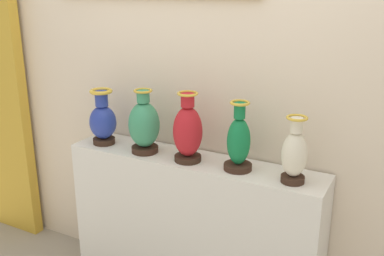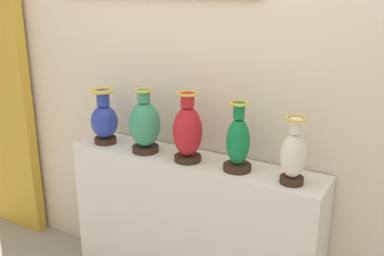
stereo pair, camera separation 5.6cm
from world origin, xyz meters
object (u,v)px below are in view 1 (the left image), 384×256
object	(u,v)px
vase_jade	(144,125)
vase_ivory	(294,154)
vase_crimson	(188,131)
vase_emerald	(239,142)
vase_cobalt	(103,120)

from	to	relation	value
vase_jade	vase_ivory	world-z (taller)	vase_jade
vase_jade	vase_crimson	xyz separation A→B (m)	(0.29, -0.00, 0.01)
vase_emerald	vase_jade	bearing A→B (deg)	-178.60
vase_crimson	vase_emerald	world-z (taller)	vase_crimson
vase_emerald	vase_ivory	size ratio (longest dim) A/B	1.10
vase_emerald	vase_ivory	xyz separation A→B (m)	(0.30, -0.02, -0.01)
vase_cobalt	vase_jade	xyz separation A→B (m)	(0.31, -0.00, 0.01)
vase_emerald	vase_crimson	bearing A→B (deg)	-177.01
vase_ivory	vase_jade	bearing A→B (deg)	179.72
vase_emerald	vase_cobalt	bearing A→B (deg)	-179.33
vase_jade	vase_ivory	distance (m)	0.89
vase_cobalt	vase_jade	world-z (taller)	vase_jade
vase_cobalt	vase_crimson	size ratio (longest dim) A/B	0.88
vase_jade	vase_emerald	world-z (taller)	vase_jade
vase_cobalt	vase_crimson	xyz separation A→B (m)	(0.60, -0.01, 0.02)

